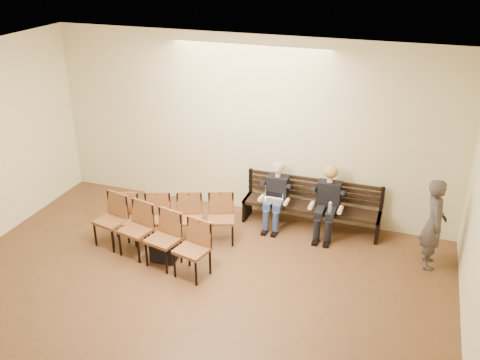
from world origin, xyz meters
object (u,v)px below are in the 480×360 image
(seated_woman, at_px, (327,204))
(bag, at_px, (164,252))
(seated_man, at_px, (276,197))
(chair_row_front, at_px, (173,220))
(bench, at_px, (310,217))
(passerby, at_px, (435,217))
(water_bottle, at_px, (329,214))
(chair_row_back, at_px, (149,235))
(laptop, at_px, (272,201))

(seated_woman, bearing_deg, bag, -143.32)
(seated_man, height_order, seated_woman, seated_woman)
(seated_man, xyz_separation_m, chair_row_front, (-1.57, -1.21, -0.14))
(bench, relative_size, passerby, 1.43)
(water_bottle, bearing_deg, chair_row_back, -149.96)
(chair_row_front, bearing_deg, seated_man, 17.54)
(laptop, height_order, passerby, passerby)
(chair_row_front, bearing_deg, bench, 10.80)
(seated_woman, height_order, passerby, passerby)
(water_bottle, bearing_deg, bag, -148.49)
(passerby, bearing_deg, seated_woman, 68.39)
(laptop, bearing_deg, seated_man, 77.51)
(bench, bearing_deg, seated_man, -169.58)
(bench, relative_size, water_bottle, 11.93)
(seated_woman, relative_size, passerby, 0.68)
(bag, bearing_deg, laptop, 49.21)
(bag, bearing_deg, seated_woman, 36.68)
(passerby, height_order, chair_row_front, passerby)
(seated_woman, height_order, water_bottle, seated_woman)
(seated_woman, xyz_separation_m, passerby, (1.84, -0.48, 0.29))
(passerby, xyz_separation_m, chair_row_front, (-4.38, -0.73, -0.46))
(water_bottle, distance_m, passerby, 1.79)
(water_bottle, xyz_separation_m, bag, (-2.53, -1.55, -0.40))
(bag, height_order, chair_row_front, chair_row_front)
(bench, relative_size, seated_man, 2.19)
(seated_woman, distance_m, chair_row_front, 2.82)
(water_bottle, xyz_separation_m, chair_row_back, (-2.77, -1.60, -0.09))
(laptop, distance_m, passerby, 2.88)
(laptop, bearing_deg, seated_woman, 7.57)
(bag, relative_size, chair_row_back, 0.18)
(bench, height_order, passerby, passerby)
(water_bottle, relative_size, chair_row_back, 0.09)
(bench, distance_m, water_bottle, 0.66)
(bench, xyz_separation_m, passerby, (2.16, -0.60, 0.68))
(bench, bearing_deg, chair_row_back, -139.83)
(chair_row_back, bearing_deg, bench, 53.41)
(seated_man, relative_size, laptop, 3.32)
(bench, bearing_deg, seated_woman, -20.35)
(seated_man, height_order, chair_row_back, seated_man)
(water_bottle, distance_m, bag, 3.00)
(seated_man, bearing_deg, passerby, -9.68)
(passerby, relative_size, chair_row_back, 0.79)
(laptop, height_order, water_bottle, laptop)
(seated_man, height_order, chair_row_front, seated_man)
(bench, xyz_separation_m, laptop, (-0.68, -0.28, 0.35))
(bag, xyz_separation_m, chair_row_front, (-0.11, 0.61, 0.29))
(seated_woman, relative_size, water_bottle, 5.64)
(passerby, bearing_deg, chair_row_back, 100.09)
(laptop, xyz_separation_m, chair_row_back, (-1.67, -1.71, -0.11))
(passerby, distance_m, chair_row_front, 4.46)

